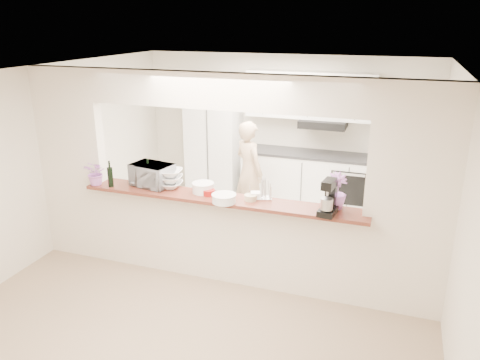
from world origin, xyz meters
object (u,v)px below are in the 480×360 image
at_px(refrigerator, 407,168).
at_px(person, 249,172).
at_px(stand_mixer, 329,199).
at_px(toaster_oven, 152,175).

bearing_deg(refrigerator, person, -160.52).
relative_size(stand_mixer, person, 0.24).
bearing_deg(toaster_oven, stand_mixer, 5.28).
bearing_deg(person, stand_mixer, 163.34).
height_order(stand_mixer, person, person).
xyz_separation_m(refrigerator, toaster_oven, (-2.99, -2.60, 0.38)).
distance_m(stand_mixer, person, 2.53).
height_order(toaster_oven, person, person).
xyz_separation_m(refrigerator, stand_mixer, (-0.80, -2.79, 0.41)).
height_order(refrigerator, person, refrigerator).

